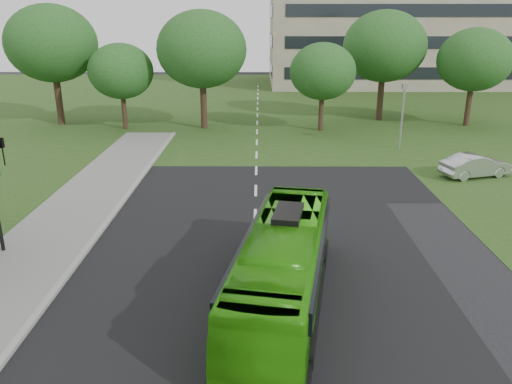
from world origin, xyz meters
TOP-DOWN VIEW (x-y plane):
  - ground at (0.00, 0.00)m, footprint 160.00×160.00m
  - street_surfaces at (-0.38, 22.75)m, footprint 120.00×120.00m
  - tree_park_a at (-11.85, 27.25)m, footprint 5.62×5.62m
  - tree_park_b at (-4.79, 27.63)m, footprint 7.77×7.77m
  - tree_park_c at (5.62, 26.66)m, footprint 5.68×5.68m
  - tree_park_d at (11.91, 31.60)m, footprint 7.75×7.75m
  - tree_park_e at (19.40, 28.93)m, footprint 6.53×6.53m
  - tree_park_f at (-18.38, 29.28)m, footprint 8.02×8.02m
  - bus at (1.00, -2.09)m, footprint 4.22×10.52m
  - sedan at (13.62, 12.82)m, footprint 4.61×2.73m
  - camera_pole at (10.85, 20.00)m, footprint 0.50×0.46m

SIDE VIEW (x-z plane):
  - ground at x=0.00m, z-range 0.00..0.00m
  - street_surfaces at x=-0.38m, z-range -0.05..0.10m
  - sedan at x=13.62m, z-range 0.00..1.44m
  - bus at x=1.00m, z-range 0.00..2.86m
  - camera_pole at x=10.85m, z-range 0.70..5.55m
  - tree_park_a at x=-11.85m, z-range 1.33..8.80m
  - tree_park_c at x=5.62m, z-range 1.34..8.88m
  - tree_park_e at x=19.40m, z-range 1.56..10.27m
  - tree_park_b at x=-4.79m, z-range 1.78..11.97m
  - tree_park_d at x=11.91m, z-range 1.81..12.06m
  - tree_park_f at x=-18.38m, z-range 1.93..12.64m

